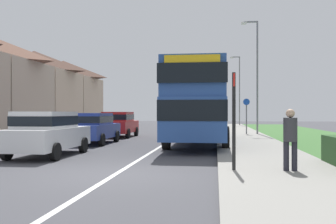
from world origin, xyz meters
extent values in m
plane|color=#424247|center=(0.00, 0.00, 0.00)|extent=(120.00, 120.00, 0.00)
cube|color=silver|center=(0.00, 8.00, 0.00)|extent=(0.14, 60.00, 0.01)
cube|color=gray|center=(4.20, 6.00, 0.06)|extent=(3.20, 68.00, 0.12)
cube|color=#284C93|center=(1.70, 9.71, 1.32)|extent=(2.50, 11.34, 1.65)
cube|color=#284C93|center=(1.70, 9.71, 2.92)|extent=(2.45, 11.11, 1.55)
cube|color=black|center=(1.70, 9.71, 1.65)|extent=(2.53, 11.40, 0.76)
cube|color=black|center=(1.70, 9.71, 3.00)|extent=(2.53, 11.40, 0.72)
cube|color=gold|center=(1.70, 4.09, 3.42)|extent=(2.00, 0.08, 0.44)
cylinder|color=black|center=(0.45, 13.22, 0.50)|extent=(0.30, 1.00, 1.00)
cylinder|color=black|center=(2.95, 13.22, 0.50)|extent=(0.30, 1.00, 1.00)
cylinder|color=black|center=(0.45, 6.59, 0.50)|extent=(0.30, 1.00, 1.00)
cylinder|color=black|center=(2.95, 6.59, 0.50)|extent=(0.30, 1.00, 1.00)
cube|color=silver|center=(-3.48, 3.65, 0.66)|extent=(1.72, 4.27, 0.72)
cube|color=silver|center=(-3.48, 3.44, 1.32)|extent=(1.51, 2.35, 0.59)
cube|color=black|center=(-3.48, 3.44, 1.29)|extent=(1.55, 2.37, 0.33)
cylinder|color=black|center=(-4.33, 4.98, 0.30)|extent=(0.20, 0.60, 0.60)
cylinder|color=black|center=(-2.64, 4.98, 0.30)|extent=(0.20, 0.60, 0.60)
cylinder|color=black|center=(-4.33, 2.33, 0.30)|extent=(0.20, 0.60, 0.60)
cylinder|color=black|center=(-2.64, 2.33, 0.30)|extent=(0.20, 0.60, 0.60)
cube|color=navy|center=(-3.63, 9.11, 0.64)|extent=(1.78, 4.29, 0.69)
cube|color=navy|center=(-3.63, 8.89, 1.27)|extent=(1.57, 2.36, 0.56)
cube|color=black|center=(-3.63, 8.89, 1.24)|extent=(1.61, 2.38, 0.32)
cylinder|color=black|center=(-4.50, 10.44, 0.30)|extent=(0.20, 0.60, 0.60)
cylinder|color=black|center=(-2.76, 10.44, 0.30)|extent=(0.20, 0.60, 0.60)
cylinder|color=black|center=(-4.50, 7.78, 0.30)|extent=(0.20, 0.60, 0.60)
cylinder|color=black|center=(-2.76, 7.78, 0.30)|extent=(0.20, 0.60, 0.60)
cube|color=#B21E1E|center=(-3.67, 14.47, 0.66)|extent=(1.81, 3.95, 0.73)
cube|color=#B21E1E|center=(-3.67, 14.27, 1.32)|extent=(1.59, 2.17, 0.59)
cube|color=black|center=(-3.67, 14.27, 1.29)|extent=(1.63, 2.19, 0.33)
cylinder|color=black|center=(-4.56, 15.69, 0.30)|extent=(0.20, 0.60, 0.60)
cylinder|color=black|center=(-2.79, 15.69, 0.30)|extent=(0.20, 0.60, 0.60)
cylinder|color=black|center=(-4.56, 13.25, 0.30)|extent=(0.20, 0.60, 0.60)
cylinder|color=black|center=(-2.79, 13.25, 0.30)|extent=(0.20, 0.60, 0.60)
cylinder|color=#23232D|center=(4.30, 0.35, 0.42)|extent=(0.14, 0.14, 0.85)
cylinder|color=#23232D|center=(4.50, 0.35, 0.42)|extent=(0.14, 0.14, 0.85)
cylinder|color=#333338|center=(4.40, 0.35, 1.15)|extent=(0.34, 0.34, 0.60)
sphere|color=tan|center=(4.40, 0.35, 1.56)|extent=(0.22, 0.22, 0.22)
cylinder|color=black|center=(3.00, 0.31, 1.30)|extent=(0.09, 0.09, 2.60)
cube|color=red|center=(3.00, 0.31, 2.40)|extent=(0.04, 0.44, 0.32)
cube|color=black|center=(3.00, 0.33, 1.55)|extent=(0.06, 0.52, 0.68)
cylinder|color=slate|center=(4.60, 16.65, 1.05)|extent=(0.08, 0.08, 2.10)
cylinder|color=blue|center=(4.60, 16.65, 2.30)|extent=(0.44, 0.03, 0.44)
cylinder|color=slate|center=(5.38, 17.15, 3.93)|extent=(0.12, 0.12, 7.86)
cube|color=slate|center=(4.93, 17.15, 7.81)|extent=(0.90, 0.10, 0.10)
cube|color=silver|center=(4.48, 17.15, 7.74)|extent=(0.36, 0.20, 0.14)
cylinder|color=slate|center=(5.30, 35.66, 4.07)|extent=(0.12, 0.12, 8.13)
cube|color=slate|center=(4.85, 35.66, 8.08)|extent=(0.90, 0.10, 0.10)
cube|color=silver|center=(4.40, 35.66, 8.01)|extent=(0.36, 0.20, 0.14)
cube|color=#C1A88E|center=(-14.61, 24.77, 2.73)|extent=(7.29, 6.83, 5.47)
pyramid|color=#4C3328|center=(-14.61, 24.77, 6.46)|extent=(7.29, 6.83, 1.98)
cube|color=#C1A88E|center=(-14.61, 31.74, 2.73)|extent=(7.29, 6.83, 5.47)
pyramid|color=#4C3328|center=(-14.61, 31.74, 6.46)|extent=(7.29, 6.83, 1.98)
camera|label=1|loc=(2.54, -9.48, 1.58)|focal=40.70mm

